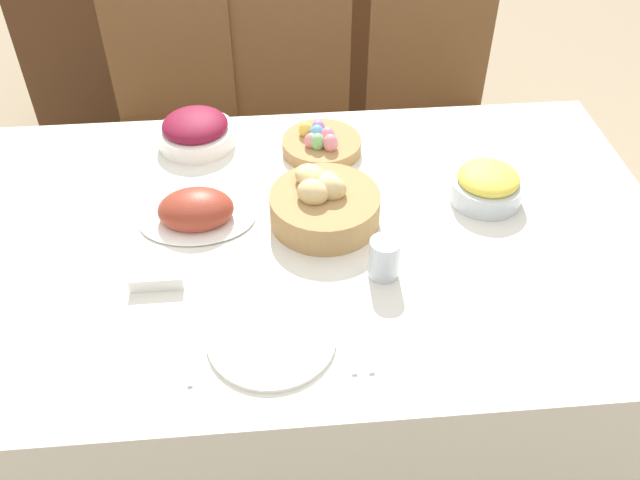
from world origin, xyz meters
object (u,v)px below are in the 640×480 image
object	(u,v)px
chair_far_right	(430,115)
butter_dish	(157,275)
chair_far_center	(293,121)
ham_platter	(196,211)
spoon	(364,333)
pineapple_bowl	(487,185)
bread_basket	(324,204)
egg_basket	(321,143)
knife	(349,334)
sideboard	(214,27)
dinner_plate	(272,338)
drinking_cup	(384,258)
beet_salad_bowl	(196,131)
chair_far_left	(172,127)
fork	(193,344)

from	to	relation	value
chair_far_right	butter_dish	distance (m)	1.28
chair_far_center	ham_platter	bearing A→B (deg)	-111.10
ham_platter	chair_far_center	bearing A→B (deg)	71.29
spoon	butter_dish	distance (m)	0.45
pineapple_bowl	bread_basket	bearing A→B (deg)	-173.85
egg_basket	spoon	bearing A→B (deg)	-87.45
bread_basket	knife	xyz separation A→B (m)	(0.02, -0.35, -0.04)
sideboard	dinner_plate	distance (m)	1.99
drinking_cup	sideboard	bearing A→B (deg)	103.53
dinner_plate	spoon	bearing A→B (deg)	0.00
egg_basket	knife	size ratio (longest dim) A/B	1.05
beet_salad_bowl	drinking_cup	xyz separation A→B (m)	(0.42, -0.54, 0.01)
chair_far_left	knife	size ratio (longest dim) A/B	4.71
chair_far_right	chair_far_left	world-z (taller)	same
bread_basket	beet_salad_bowl	bearing A→B (deg)	131.79
bread_basket	knife	world-z (taller)	bread_basket
sideboard	spoon	distance (m)	2.02
dinner_plate	butter_dish	bearing A→B (deg)	141.64
egg_basket	fork	world-z (taller)	egg_basket
beet_salad_bowl	chair_far_right	bearing A→B (deg)	30.95
ham_platter	beet_salad_bowl	world-z (taller)	beet_salad_bowl
spoon	drinking_cup	size ratio (longest dim) A/B	2.14
dinner_plate	knife	distance (m)	0.15
sideboard	dinner_plate	xyz separation A→B (m)	(0.19, -1.97, 0.25)
pineapple_bowl	dinner_plate	bearing A→B (deg)	-143.25
knife	spoon	size ratio (longest dim) A/B	1.00
pineapple_bowl	drinking_cup	world-z (taller)	drinking_cup
sideboard	knife	xyz separation A→B (m)	(0.34, -1.97, 0.25)
fork	drinking_cup	distance (m)	0.43
sideboard	beet_salad_bowl	size ratio (longest dim) A/B	7.63
beet_salad_bowl	butter_dish	distance (m)	0.52
butter_dish	beet_salad_bowl	bearing A→B (deg)	83.52
chair_far_center	knife	world-z (taller)	chair_far_center
chair_far_center	drinking_cup	bearing A→B (deg)	-84.31
beet_salad_bowl	knife	distance (m)	0.77
chair_far_left	sideboard	world-z (taller)	sideboard
fork	knife	size ratio (longest dim) A/B	1.00
ham_platter	spoon	xyz separation A→B (m)	(0.34, -0.37, -0.03)
butter_dish	pineapple_bowl	bearing A→B (deg)	15.42
butter_dish	chair_far_right	bearing A→B (deg)	49.93
butter_dish	chair_far_left	bearing A→B (deg)	94.52
fork	butter_dish	world-z (taller)	butter_dish
spoon	butter_dish	xyz separation A→B (m)	(-0.41, 0.18, 0.01)
chair_far_right	sideboard	world-z (taller)	sideboard
drinking_cup	butter_dish	bearing A→B (deg)	177.18
beet_salad_bowl	spoon	size ratio (longest dim) A/B	1.03
sideboard	drinking_cup	distance (m)	1.88
butter_dish	sideboard	bearing A→B (deg)	88.71
butter_dish	ham_platter	bearing A→B (deg)	68.84
bread_basket	knife	size ratio (longest dim) A/B	1.28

